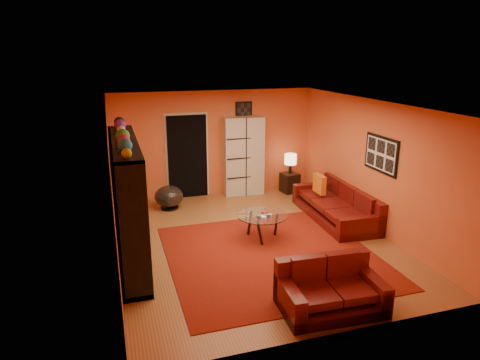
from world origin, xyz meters
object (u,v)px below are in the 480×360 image
object	(u,v)px
loveseat	(329,289)
coffee_table	(262,217)
storage_cabinet	(244,156)
bowl_chair	(169,197)
table_lamp	(291,160)
side_table	(290,183)
tv	(131,205)
entertainment_unit	(128,201)
sofa	(338,206)

from	to	relation	value
loveseat	coffee_table	bearing A→B (deg)	5.38
storage_cabinet	bowl_chair	xyz separation A→B (m)	(-1.98, -0.56, -0.69)
bowl_chair	table_lamp	size ratio (longest dim) A/B	1.30
loveseat	side_table	xyz separation A→B (m)	(1.56, 4.95, -0.04)
tv	bowl_chair	xyz separation A→B (m)	(0.94, 2.31, -0.70)
loveseat	entertainment_unit	bearing A→B (deg)	49.62
loveseat	coffee_table	size ratio (longest dim) A/B	1.50
coffee_table	loveseat	bearing A→B (deg)	-87.48
tv	coffee_table	bearing A→B (deg)	-87.21
entertainment_unit	coffee_table	distance (m)	2.54
side_table	table_lamp	size ratio (longest dim) A/B	0.99
sofa	loveseat	distance (m)	3.50
table_lamp	coffee_table	bearing A→B (deg)	-123.79
bowl_chair	side_table	bearing A→B (deg)	5.40
sofa	coffee_table	size ratio (longest dim) A/B	2.52
bowl_chair	loveseat	bearing A→B (deg)	-71.17
storage_cabinet	bowl_chair	world-z (taller)	storage_cabinet
bowl_chair	side_table	world-z (taller)	bowl_chair
entertainment_unit	bowl_chair	distance (m)	2.56
storage_cabinet	table_lamp	world-z (taller)	storage_cabinet
entertainment_unit	side_table	bearing A→B (deg)	31.52
sofa	bowl_chair	distance (m)	3.82
coffee_table	entertainment_unit	bearing A→B (deg)	-179.00
bowl_chair	sofa	bearing A→B (deg)	-26.05
storage_cabinet	table_lamp	size ratio (longest dim) A/B	3.88
tv	sofa	bearing A→B (deg)	-81.75
entertainment_unit	storage_cabinet	size ratio (longest dim) A/B	1.53
storage_cabinet	table_lamp	xyz separation A→B (m)	(1.17, -0.27, -0.12)
loveseat	storage_cabinet	world-z (taller)	storage_cabinet
storage_cabinet	side_table	world-z (taller)	storage_cabinet
loveseat	storage_cabinet	distance (m)	5.28
storage_cabinet	side_table	bearing A→B (deg)	-8.40
loveseat	table_lamp	distance (m)	5.22
tv	sofa	world-z (taller)	tv
tv	storage_cabinet	distance (m)	4.09
entertainment_unit	table_lamp	distance (m)	4.85
bowl_chair	table_lamp	world-z (taller)	table_lamp
tv	bowl_chair	world-z (taller)	tv
tv	table_lamp	size ratio (longest dim) A/B	1.83
loveseat	table_lamp	bearing A→B (deg)	-14.60
tv	coffee_table	xyz separation A→B (m)	(2.41, 0.12, -0.54)
loveseat	sofa	bearing A→B (deg)	-28.91
bowl_chair	table_lamp	xyz separation A→B (m)	(3.15, 0.30, 0.57)
sofa	coffee_table	bearing A→B (deg)	-162.85
side_table	table_lamp	bearing A→B (deg)	0.00
loveseat	storage_cabinet	xyz separation A→B (m)	(0.39, 5.22, 0.69)
entertainment_unit	side_table	xyz separation A→B (m)	(4.13, 2.53, -0.80)
loveseat	bowl_chair	world-z (taller)	loveseat
tv	sofa	size ratio (longest dim) A/B	0.38
entertainment_unit	loveseat	distance (m)	3.61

